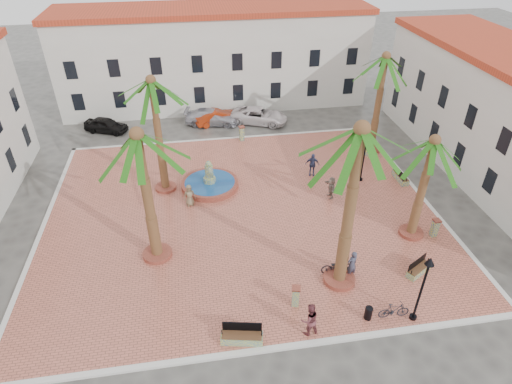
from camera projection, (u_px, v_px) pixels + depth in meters
ground at (242, 213)px, 29.29m from camera, size 120.00×120.00×0.00m
plaza at (242, 212)px, 29.25m from camera, size 26.00×22.00×0.15m
kerb_n at (225, 139)px, 38.23m from camera, size 26.30×0.30×0.16m
kerb_s at (272, 349)px, 20.26m from camera, size 26.30×0.30×0.16m
kerb_e at (419, 195)px, 30.95m from camera, size 0.30×22.30×0.16m
kerb_w at (42, 231)px, 27.54m from camera, size 0.30×22.30×0.16m
building_north at (215, 57)px, 42.94m from camera, size 30.40×7.40×9.50m
building_east at (510, 120)px, 31.01m from camera, size 7.40×26.40×9.00m
fountain at (210, 183)px, 31.54m from camera, size 4.20×4.20×2.17m
palm_nw at (152, 93)px, 27.34m from camera, size 4.94×4.94×8.56m
palm_sw at (140, 151)px, 21.55m from camera, size 5.61×5.61×8.41m
palm_s at (359, 149)px, 19.16m from camera, size 5.73×5.73×9.70m
palm_e at (432, 153)px, 23.91m from camera, size 4.92×4.92×6.99m
palm_ne at (384, 67)px, 32.36m from camera, size 5.09×5.09×8.33m
bench_s at (242, 337)px, 20.39m from camera, size 2.08×0.99×1.06m
bench_se at (419, 269)px, 24.19m from camera, size 1.75×1.30×0.90m
bench_e at (400, 177)px, 32.29m from camera, size 0.57×1.84×0.97m
bench_ne at (368, 150)px, 35.73m from camera, size 0.82×2.07×1.06m
lamppost_s at (425, 279)px, 20.12m from camera, size 0.45×0.45×4.12m
lamppost_e at (365, 150)px, 31.00m from camera, size 0.42×0.42×3.82m
bollard_se at (296, 296)px, 22.04m from camera, size 0.55×0.55×1.27m
bollard_n at (242, 133)px, 37.50m from camera, size 0.54×0.54×1.32m
bollard_e at (435, 227)px, 26.69m from camera, size 0.47×0.47×1.25m
litter_bin at (368, 313)px, 21.47m from camera, size 0.38×0.38×0.75m
cyclist_a at (352, 264)px, 23.64m from camera, size 0.75×0.60×1.78m
bicycle_a at (337, 266)px, 24.07m from camera, size 1.88×0.73×0.97m
cyclist_b at (309, 319)px, 20.43m from camera, size 1.03×0.86×1.90m
bicycle_b at (394, 310)px, 21.47m from camera, size 1.63×0.52×0.97m
pedestrian_fountain_a at (189, 195)px, 29.32m from camera, size 0.88×0.66×1.63m
pedestrian_fountain_b at (312, 164)px, 32.57m from camera, size 1.15×0.68×1.83m
pedestrian_north at (160, 137)px, 36.47m from camera, size 0.88×1.24×1.73m
pedestrian_east at (331, 187)px, 30.14m from camera, size 0.58×1.54×1.63m
car_black at (106, 125)px, 39.23m from camera, size 4.28×2.99×1.35m
car_red at (216, 117)px, 40.70m from camera, size 4.45×2.55×1.39m
car_silver at (212, 117)px, 40.58m from camera, size 5.32×3.07×1.45m
car_white at (259, 116)px, 40.81m from camera, size 5.87×4.25×1.48m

